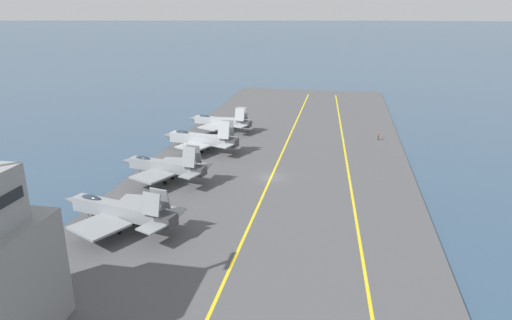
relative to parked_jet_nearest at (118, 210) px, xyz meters
name	(u,v)px	position (x,y,z in m)	size (l,w,h in m)	color
ground_plane	(271,179)	(22.10, -16.10, -2.99)	(2000.00, 2000.00, 0.00)	#334C66
carrier_deck	(271,178)	(22.10, -16.10, -2.79)	(173.33, 47.02, 0.40)	#4C4C4F
deck_stripe_foul_line	(350,182)	(22.10, -29.03, -2.58)	(156.00, 0.36, 0.01)	yellow
deck_stripe_centerline	(271,177)	(22.10, -16.10, -2.58)	(156.00, 0.36, 0.01)	yellow
parked_jet_nearest	(118,210)	(0.00, 0.00, 0.00)	(13.44, 17.32, 6.21)	gray
parked_jet_second	(164,166)	(16.93, 0.62, 0.06)	(12.74, 15.50, 6.62)	gray
parked_jet_third	(200,139)	(33.94, -0.17, -0.11)	(12.06, 16.33, 6.72)	#9EA3A8
parked_jet_fourth	(220,121)	(49.65, 0.06, -0.36)	(12.62, 15.78, 5.84)	#9EA3A8
crew_brown_vest	(378,136)	(48.50, -35.01, -1.58)	(0.40, 0.30, 1.83)	#383328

